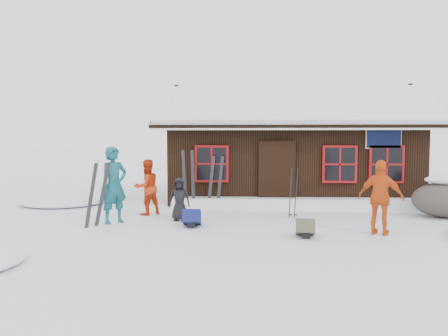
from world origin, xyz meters
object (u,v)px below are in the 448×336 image
(skier_orange_right, at_px, (381,198))
(skier_crouched, at_px, (180,199))
(skier_orange_left, at_px, (147,187))
(backpack_blue, at_px, (192,220))
(ski_poles, at_px, (293,194))
(backpack_olive, at_px, (305,230))
(boulder, at_px, (445,198))
(skier_teal, at_px, (114,185))
(ski_pair_left, at_px, (97,195))

(skier_orange_right, xyz_separation_m, skier_crouched, (-4.71, 1.43, -0.27))
(skier_orange_left, height_order, skier_orange_right, skier_orange_right)
(backpack_blue, bearing_deg, ski_poles, 23.73)
(skier_orange_left, height_order, backpack_olive, skier_orange_left)
(boulder, xyz_separation_m, ski_poles, (-4.12, -0.29, 0.14))
(boulder, distance_m, backpack_olive, 4.86)
(skier_orange_right, height_order, skier_crouched, skier_orange_right)
(skier_teal, height_order, ski_poles, skier_teal)
(skier_orange_right, distance_m, boulder, 3.32)
(skier_orange_right, relative_size, ski_pair_left, 1.04)
(skier_orange_right, distance_m, ski_pair_left, 6.63)
(skier_teal, height_order, backpack_olive, skier_teal)
(skier_teal, bearing_deg, skier_crouched, -32.23)
(ski_poles, distance_m, backpack_olive, 2.34)
(skier_teal, bearing_deg, skier_orange_left, 19.00)
(boulder, distance_m, ski_poles, 4.13)
(skier_orange_left, bearing_deg, boulder, 138.43)
(backpack_olive, bearing_deg, backpack_blue, 165.80)
(skier_crouched, relative_size, backpack_olive, 2.07)
(skier_teal, bearing_deg, backpack_olive, -62.97)
(skier_orange_left, bearing_deg, skier_orange_right, 116.95)
(skier_orange_left, distance_m, ski_poles, 4.05)
(backpack_blue, height_order, backpack_olive, backpack_blue)
(skier_teal, bearing_deg, skier_orange_right, -55.99)
(skier_orange_right, xyz_separation_m, backpack_olive, (-1.70, -0.32, -0.68))
(ski_pair_left, bearing_deg, skier_orange_left, 31.38)
(skier_teal, relative_size, ski_pair_left, 1.21)
(skier_orange_left, relative_size, ski_poles, 1.11)
(backpack_blue, bearing_deg, skier_orange_right, -11.98)
(skier_orange_right, bearing_deg, boulder, -107.40)
(boulder, xyz_separation_m, backpack_olive, (-4.10, -2.58, -0.37))
(boulder, bearing_deg, ski_pair_left, -169.54)
(skier_orange_left, xyz_separation_m, skier_crouched, (1.04, -0.81, -0.22))
(ski_pair_left, xyz_separation_m, backpack_blue, (2.31, 0.06, -0.60))
(skier_teal, distance_m, skier_orange_left, 1.35)
(skier_crouched, xyz_separation_m, boulder, (7.11, 0.83, -0.05))
(skier_orange_left, xyz_separation_m, ski_pair_left, (-0.85, -1.64, -0.02))
(skier_orange_left, bearing_deg, skier_crouched, 100.38)
(skier_teal, bearing_deg, ski_poles, -35.06)
(skier_crouched, bearing_deg, skier_orange_left, 140.62)
(skier_orange_right, height_order, boulder, skier_orange_right)
(skier_crouched, bearing_deg, backpack_olive, -31.64)
(backpack_olive, bearing_deg, ski_pair_left, 175.82)
(skier_crouched, distance_m, boulder, 7.16)
(boulder, bearing_deg, backpack_blue, -166.52)
(skier_orange_left, distance_m, backpack_olive, 4.83)
(ski_pair_left, bearing_deg, skier_teal, 22.82)
(skier_orange_left, relative_size, backpack_olive, 2.87)
(skier_orange_left, height_order, ski_poles, skier_orange_left)
(boulder, height_order, ski_pair_left, ski_pair_left)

